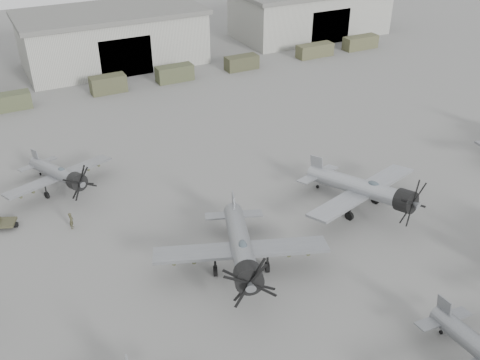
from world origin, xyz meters
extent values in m
plane|color=#626260|center=(0.00, 0.00, 0.00)|extent=(220.00, 220.00, 0.00)
cube|color=#A6A79C|center=(0.00, 62.00, 4.00)|extent=(28.00, 14.00, 8.00)
cube|color=#5C5C58|center=(0.00, 62.00, 8.35)|extent=(29.00, 14.80, 0.70)
cube|color=black|center=(0.00, 55.20, 3.00)|extent=(8.12, 0.40, 6.00)
cube|color=#A6A79C|center=(38.00, 62.00, 4.00)|extent=(28.00, 14.00, 8.00)
cube|color=black|center=(38.00, 55.20, 3.00)|extent=(8.12, 0.40, 6.00)
cube|color=#41472E|center=(-18.03, 50.00, 1.11)|extent=(5.77, 2.20, 2.22)
cube|color=#3E402A|center=(-4.44, 50.00, 1.24)|extent=(5.08, 2.20, 2.48)
cube|color=#3F432C|center=(5.78, 50.00, 1.19)|extent=(5.61, 2.20, 2.39)
cube|color=#3A3C27|center=(17.22, 50.00, 1.09)|extent=(5.34, 2.20, 2.19)
cube|color=#48482F|center=(31.28, 50.00, 1.09)|extent=(6.47, 2.20, 2.18)
cube|color=#48492F|center=(41.00, 50.00, 1.13)|extent=(6.43, 2.20, 2.27)
cube|color=gray|center=(3.99, -5.90, 2.17)|extent=(0.25, 1.53, 1.84)
cylinder|color=black|center=(3.97, -6.18, 0.14)|extent=(0.14, 0.30, 0.29)
cylinder|color=gray|center=(-5.29, 6.97, 2.47)|extent=(5.78, 11.69, 3.49)
cylinder|color=black|center=(-7.15, 2.06, 3.30)|extent=(2.61, 2.41, 2.33)
cube|color=gray|center=(-5.52, 6.35, 2.18)|extent=(13.95, 7.27, 0.63)
cube|color=gray|center=(-3.42, 11.89, 2.64)|extent=(0.79, 1.79, 2.23)
ellipsoid|color=#3F4C54|center=(-5.92, 5.30, 3.48)|extent=(1.10, 1.49, 0.63)
cylinder|color=black|center=(-7.59, 6.89, 0.39)|extent=(0.61, 0.95, 0.89)
cylinder|color=black|center=(-3.62, 5.38, 0.39)|extent=(0.61, 0.95, 0.89)
cylinder|color=black|center=(-3.54, 11.58, 0.17)|extent=(0.25, 0.38, 0.36)
cylinder|color=#9A9DA2|center=(8.60, 9.59, 2.39)|extent=(4.52, 11.51, 3.38)
cylinder|color=black|center=(9.91, 4.67, 3.19)|extent=(2.43, 2.18, 2.25)
cube|color=#9A9DA2|center=(8.77, 8.96, 2.11)|extent=(13.69, 5.79, 0.61)
cube|color=#9A9DA2|center=(7.29, 14.51, 2.56)|extent=(0.59, 1.77, 2.16)
ellipsoid|color=#3F4C54|center=(9.05, 7.91, 3.36)|extent=(0.96, 1.42, 0.61)
cylinder|color=black|center=(6.84, 8.22, 0.38)|extent=(0.52, 0.91, 0.87)
cylinder|color=black|center=(10.81, 9.28, 0.38)|extent=(0.52, 0.91, 0.87)
cylinder|color=black|center=(7.38, 14.19, 0.16)|extent=(0.21, 0.37, 0.35)
cylinder|color=gray|center=(-16.21, 26.25, 1.97)|extent=(4.24, 9.44, 2.80)
cylinder|color=black|center=(-14.90, 22.25, 2.64)|extent=(2.06, 1.88, 1.86)
cube|color=gray|center=(-16.05, 25.74, 1.75)|extent=(11.25, 5.37, 0.50)
cube|color=gray|center=(-17.53, 30.24, 2.11)|extent=(0.57, 1.45, 1.79)
ellipsoid|color=#3F4C54|center=(-15.77, 24.88, 2.78)|extent=(0.85, 1.19, 0.50)
cylinder|color=black|center=(-17.61, 25.03, 0.31)|extent=(0.46, 0.76, 0.72)
cylinder|color=black|center=(-14.38, 26.10, 0.31)|extent=(0.46, 0.76, 0.72)
cylinder|color=black|center=(-17.44, 29.99, 0.13)|extent=(0.19, 0.31, 0.29)
imported|color=#393825|center=(-16.49, 18.73, 0.82)|extent=(0.56, 0.69, 1.64)
camera|label=1|loc=(-21.07, -23.55, 28.91)|focal=40.00mm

